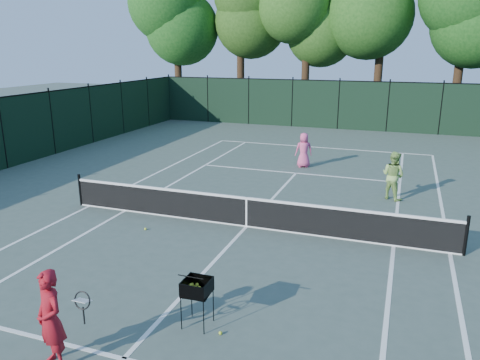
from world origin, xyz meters
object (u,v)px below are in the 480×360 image
(player_pink, at_px, (304,150))
(loose_ball_midcourt, at_px, (145,229))
(player_green, at_px, (393,175))
(coach, at_px, (50,319))
(loose_ball_near_cart, at_px, (220,333))
(ball_hopper, at_px, (197,287))

(player_pink, relative_size, loose_ball_midcourt, 22.23)
(player_pink, bearing_deg, player_green, 116.89)
(coach, distance_m, player_pink, 14.46)
(player_green, distance_m, loose_ball_near_cart, 9.76)
(loose_ball_midcourt, bearing_deg, coach, -73.59)
(coach, xyz_separation_m, ball_hopper, (1.74, 1.83, -0.05))
(player_green, height_order, ball_hopper, player_green)
(player_pink, distance_m, ball_hopper, 12.61)
(coach, xyz_separation_m, loose_ball_near_cart, (2.26, 1.69, -0.81))
(coach, distance_m, player_green, 12.08)
(coach, xyz_separation_m, player_pink, (1.03, 14.42, -0.09))
(player_pink, relative_size, ball_hopper, 1.60)
(player_pink, xyz_separation_m, loose_ball_midcourt, (-2.71, -8.75, -0.72))
(loose_ball_near_cart, bearing_deg, ball_hopper, 164.49)
(player_pink, height_order, player_green, player_green)
(player_pink, bearing_deg, loose_ball_midcourt, 50.99)
(loose_ball_near_cart, height_order, loose_ball_midcourt, same)
(player_pink, relative_size, player_green, 0.90)
(ball_hopper, relative_size, loose_ball_near_cart, 13.90)
(player_green, bearing_deg, loose_ball_midcourt, 70.84)
(player_green, relative_size, loose_ball_midcourt, 24.58)
(coach, distance_m, loose_ball_near_cart, 2.94)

